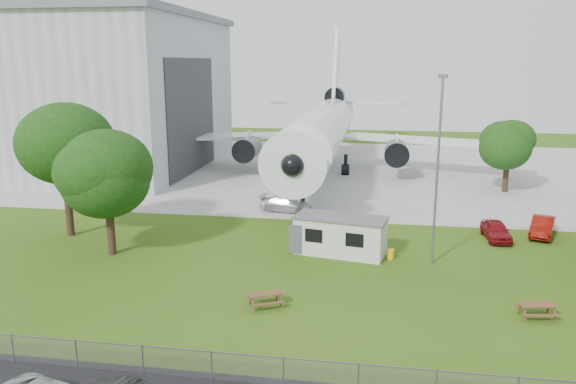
# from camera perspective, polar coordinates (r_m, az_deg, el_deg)

# --- Properties ---
(ground) EXTENTS (160.00, 160.00, 0.00)m
(ground) POSITION_cam_1_polar(r_m,az_deg,el_deg) (32.57, 0.61, -10.15)
(ground) COLOR #466817
(concrete_apron) EXTENTS (120.00, 46.00, 0.03)m
(concrete_apron) POSITION_cam_1_polar(r_m,az_deg,el_deg) (68.95, 5.33, 2.29)
(concrete_apron) COLOR #B7B7B2
(concrete_apron) RESTS_ON ground
(hangar) EXTENTS (43.00, 31.00, 18.55)m
(hangar) POSITION_cam_1_polar(r_m,az_deg,el_deg) (78.18, -24.02, 9.44)
(hangar) COLOR #B2B7BC
(hangar) RESTS_ON ground
(airliner) EXTENTS (46.36, 47.73, 17.69)m
(airliner) POSITION_cam_1_polar(r_m,az_deg,el_deg) (66.20, 3.56, 6.48)
(airliner) COLOR white
(airliner) RESTS_ON ground
(site_cabin) EXTENTS (6.95, 3.86, 2.62)m
(site_cabin) POSITION_cam_1_polar(r_m,az_deg,el_deg) (38.52, 5.35, -4.40)
(site_cabin) COLOR silver
(site_cabin) RESTS_ON ground
(picnic_west) EXTENTS (2.28, 2.14, 0.76)m
(picnic_west) POSITION_cam_1_polar(r_m,az_deg,el_deg) (30.85, -2.31, -11.54)
(picnic_west) COLOR brown
(picnic_west) RESTS_ON ground
(picnic_east) EXTENTS (2.01, 1.76, 0.76)m
(picnic_east) POSITION_cam_1_polar(r_m,az_deg,el_deg) (32.23, 23.90, -11.60)
(picnic_east) COLOR brown
(picnic_east) RESTS_ON ground
(fence) EXTENTS (58.00, 0.04, 1.30)m
(fence) POSITION_cam_1_polar(r_m,az_deg,el_deg) (24.26, -2.93, -18.91)
(fence) COLOR gray
(fence) RESTS_ON ground
(lamp_mast) EXTENTS (0.16, 0.16, 12.00)m
(lamp_mast) POSITION_cam_1_polar(r_m,az_deg,el_deg) (36.64, 14.92, 1.86)
(lamp_mast) COLOR slate
(lamp_mast) RESTS_ON ground
(tree_west_big) EXTENTS (7.69, 7.69, 11.06)m
(tree_west_big) POSITION_cam_1_polar(r_m,az_deg,el_deg) (44.36, -21.92, 4.82)
(tree_west_big) COLOR #382619
(tree_west_big) RESTS_ON ground
(tree_west_small) EXTENTS (6.98, 6.98, 8.89)m
(tree_west_small) POSITION_cam_1_polar(r_m,az_deg,el_deg) (39.15, -17.93, 1.46)
(tree_west_small) COLOR #382619
(tree_west_small) RESTS_ON ground
(tree_far_apron) EXTENTS (5.39, 5.39, 7.46)m
(tree_far_apron) POSITION_cam_1_polar(r_m,az_deg,el_deg) (60.12, 21.50, 4.42)
(tree_far_apron) COLOR #382619
(tree_far_apron) RESTS_ON ground
(car_ne_hatch) EXTENTS (1.91, 4.15, 1.38)m
(car_ne_hatch) POSITION_cam_1_polar(r_m,az_deg,el_deg) (44.32, 20.38, -3.69)
(car_ne_hatch) COLOR maroon
(car_ne_hatch) RESTS_ON ground
(car_ne_sedan) EXTENTS (2.92, 4.64, 1.44)m
(car_ne_sedan) POSITION_cam_1_polar(r_m,az_deg,el_deg) (46.54, 24.44, -3.23)
(car_ne_sedan) COLOR maroon
(car_ne_sedan) RESTS_ON ground
(car_apron_van) EXTENTS (4.91, 2.52, 1.36)m
(car_apron_van) POSITION_cam_1_polar(r_m,az_deg,el_deg) (49.23, -0.19, -1.23)
(car_apron_van) COLOR silver
(car_apron_van) RESTS_ON ground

